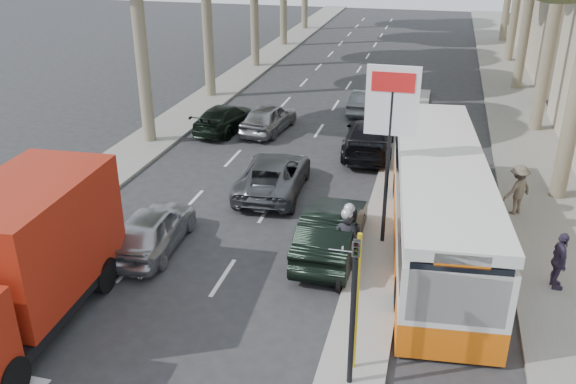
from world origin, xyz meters
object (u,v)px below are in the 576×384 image
at_px(dark_hatchback, 332,231).
at_px(city_bus, 438,200).
at_px(silver_hatchback, 152,229).
at_px(motorcycle, 347,241).
at_px(red_truck, 19,260).

bearing_deg(dark_hatchback, city_bus, -158.32).
relative_size(silver_hatchback, motorcycle, 1.66).
distance_m(silver_hatchback, red_truck, 4.60).
bearing_deg(city_bus, dark_hatchback, -163.62).
bearing_deg(red_truck, motorcycle, 28.70).
bearing_deg(dark_hatchback, silver_hatchback, 11.53).
relative_size(red_truck, city_bus, 0.59).
xyz_separation_m(silver_hatchback, red_truck, (-1.29, -4.26, 1.17)).
relative_size(silver_hatchback, red_truck, 0.61).
bearing_deg(silver_hatchback, red_truck, 69.80).
bearing_deg(red_truck, dark_hatchback, 35.82).
distance_m(dark_hatchback, motorcycle, 1.07).
relative_size(dark_hatchback, red_truck, 0.68).
xyz_separation_m(silver_hatchback, dark_hatchback, (5.30, 1.10, 0.06)).
xyz_separation_m(red_truck, city_bus, (9.59, 6.56, -0.30)).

